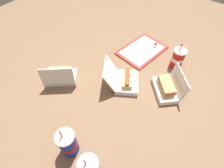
% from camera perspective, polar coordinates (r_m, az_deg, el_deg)
% --- Properties ---
extents(ground_plane, '(3.20, 3.20, 0.00)m').
position_cam_1_polar(ground_plane, '(1.21, 0.84, 0.29)').
color(ground_plane, brown).
extents(food_tray, '(0.41, 0.32, 0.01)m').
position_cam_1_polar(food_tray, '(1.46, 9.73, 10.77)').
color(food_tray, red).
rests_on(food_tray, ground_plane).
extents(ketchup_cup, '(0.04, 0.04, 0.02)m').
position_cam_1_polar(ketchup_cup, '(1.50, 13.97, 12.29)').
color(ketchup_cup, white).
rests_on(ketchup_cup, food_tray).
extents(napkin_stack, '(0.11, 0.11, 0.00)m').
position_cam_1_polar(napkin_stack, '(1.50, 10.17, 12.52)').
color(napkin_stack, white).
rests_on(napkin_stack, food_tray).
extents(plastic_fork, '(0.11, 0.02, 0.00)m').
position_cam_1_polar(plastic_fork, '(1.49, 14.19, 11.25)').
color(plastic_fork, white).
rests_on(plastic_fork, food_tray).
extents(clamshell_hotdog_back, '(0.28, 0.29, 0.17)m').
position_cam_1_polar(clamshell_hotdog_back, '(1.17, 4.24, 1.17)').
color(clamshell_hotdog_back, white).
rests_on(clamshell_hotdog_back, ground_plane).
extents(clamshell_sandwich_corner, '(0.24, 0.25, 0.17)m').
position_cam_1_polar(clamshell_sandwich_corner, '(1.24, -16.44, 2.45)').
color(clamshell_sandwich_corner, white).
rests_on(clamshell_sandwich_corner, ground_plane).
extents(clamshell_sandwich_right, '(0.25, 0.25, 0.16)m').
position_cam_1_polar(clamshell_sandwich_right, '(1.18, 17.42, -1.15)').
color(clamshell_sandwich_right, white).
rests_on(clamshell_sandwich_right, ground_plane).
extents(soda_cup_front, '(0.09, 0.09, 0.23)m').
position_cam_1_polar(soda_cup_front, '(0.93, -14.15, -18.22)').
color(soda_cup_front, '#1938B7').
rests_on(soda_cup_front, ground_plane).
extents(soda_cup_right, '(0.09, 0.09, 0.21)m').
position_cam_1_polar(soda_cup_right, '(0.89, -7.33, -25.56)').
color(soda_cup_right, '#1938B7').
rests_on(soda_cup_right, ground_plane).
extents(soda_cup_center, '(0.09, 0.09, 0.20)m').
position_cam_1_polar(soda_cup_center, '(1.36, 20.68, 7.89)').
color(soda_cup_center, red).
rests_on(soda_cup_center, ground_plane).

